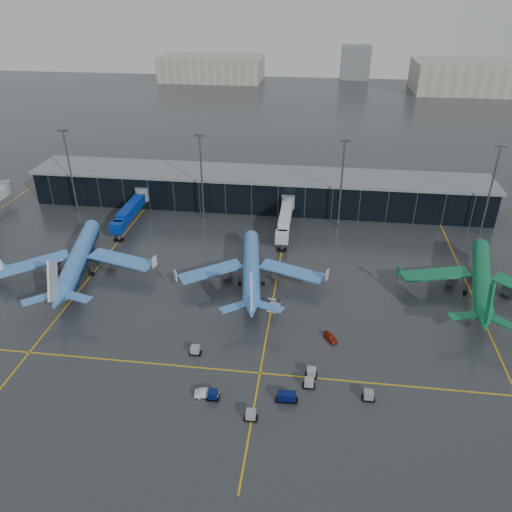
# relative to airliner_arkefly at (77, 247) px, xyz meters

# --- Properties ---
(ground) EXTENTS (600.00, 600.00, 0.00)m
(ground) POSITION_rel_airliner_arkefly_xyz_m (38.04, -15.31, -6.84)
(ground) COLOR #282B2D
(ground) RESTS_ON ground
(terminal_pier) EXTENTS (142.00, 17.00, 10.70)m
(terminal_pier) POSITION_rel_airliner_arkefly_xyz_m (38.04, 46.69, -1.42)
(terminal_pier) COLOR black
(terminal_pier) RESTS_ON ground
(jet_bridges) EXTENTS (94.00, 27.50, 7.20)m
(jet_bridges) POSITION_rel_airliner_arkefly_xyz_m (3.04, 27.68, -2.29)
(jet_bridges) COLOR #595B60
(jet_bridges) RESTS_ON ground
(flood_masts) EXTENTS (203.00, 0.50, 25.50)m
(flood_masts) POSITION_rel_airliner_arkefly_xyz_m (43.04, 34.69, 6.97)
(flood_masts) COLOR #595B60
(flood_masts) RESTS_ON ground
(distant_hangars) EXTENTS (260.00, 71.00, 22.00)m
(distant_hangars) POSITION_rel_airliner_arkefly_xyz_m (87.98, 254.76, 1.95)
(distant_hangars) COLOR #B2AD99
(distant_hangars) RESTS_ON ground
(taxi_lines) EXTENTS (220.00, 120.00, 0.02)m
(taxi_lines) POSITION_rel_airliner_arkefly_xyz_m (48.04, -4.70, -6.83)
(taxi_lines) COLOR gold
(taxi_lines) RESTS_ON ground
(airliner_arkefly) EXTENTS (47.91, 52.02, 13.69)m
(airliner_arkefly) POSITION_rel_airliner_arkefly_xyz_m (0.00, 0.00, 0.00)
(airliner_arkefly) COLOR #4182D6
(airliner_arkefly) RESTS_ON ground
(airliner_klm_near) EXTENTS (41.23, 45.48, 12.57)m
(airliner_klm_near) POSITION_rel_airliner_arkefly_xyz_m (42.11, 1.29, -0.56)
(airliner_klm_near) COLOR #4181D6
(airliner_klm_near) RESTS_ON ground
(airliner_aer_lingus) EXTENTS (46.16, 50.03, 13.09)m
(airliner_aer_lingus) POSITION_rel_airliner_arkefly_xyz_m (94.66, 2.99, -0.30)
(airliner_aer_lingus) COLOR #0C683C
(airliner_aer_lingus) RESTS_ON ground
(baggage_carts) EXTENTS (34.44, 16.28, 1.70)m
(baggage_carts) POSITION_rel_airliner_arkefly_xyz_m (51.53, -34.38, -6.09)
(baggage_carts) COLOR black
(baggage_carts) RESTS_ON ground
(mobile_airstair) EXTENTS (2.78, 3.57, 3.45)m
(mobile_airstair) POSITION_rel_airliner_arkefly_xyz_m (48.50, -9.56, -6.07)
(mobile_airstair) COLOR silver
(mobile_airstair) RESTS_ON ground
(service_van_red) EXTENTS (3.21, 3.93, 1.26)m
(service_van_red) POSITION_rel_airliner_arkefly_xyz_m (60.85, -18.85, -6.21)
(service_van_red) COLOR maroon
(service_van_red) RESTS_ON ground
(service_van_white) EXTENTS (4.26, 1.99, 1.35)m
(service_van_white) POSITION_rel_airliner_arkefly_xyz_m (39.57, -37.21, -6.17)
(service_van_white) COLOR silver
(service_van_white) RESTS_ON ground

